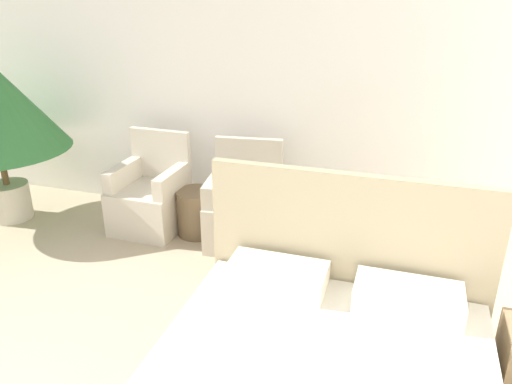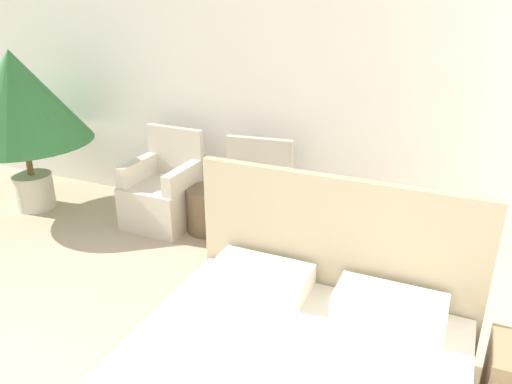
# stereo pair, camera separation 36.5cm
# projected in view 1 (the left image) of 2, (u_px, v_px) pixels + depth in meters

# --- Properties ---
(wall_back) EXTENTS (10.00, 0.06, 2.90)m
(wall_back) POSITION_uv_depth(u_px,v_px,m) (238.00, 67.00, 4.50)
(wall_back) COLOR white
(wall_back) RESTS_ON ground_plane
(armchair_near_window_left) EXTENTS (0.62, 0.62, 0.89)m
(armchair_near_window_left) POSITION_uv_depth(u_px,v_px,m) (151.00, 200.00, 4.65)
(armchair_near_window_left) COLOR beige
(armchair_near_window_left) RESTS_ON ground_plane
(armchair_near_window_right) EXTENTS (0.68, 0.68, 0.89)m
(armchair_near_window_right) POSITION_uv_depth(u_px,v_px,m) (244.00, 213.00, 4.39)
(armchair_near_window_right) COLOR beige
(armchair_near_window_right) RESTS_ON ground_plane
(side_table) EXTENTS (0.37, 0.37, 0.42)m
(side_table) POSITION_uv_depth(u_px,v_px,m) (197.00, 212.00, 4.56)
(side_table) COLOR brown
(side_table) RESTS_ON ground_plane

